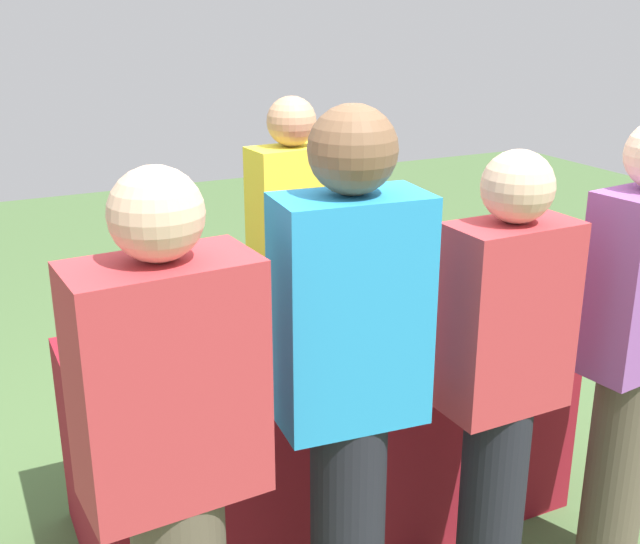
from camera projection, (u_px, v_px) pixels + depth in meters
ground_plane at (320, 510)px, 3.22m from camera, size 12.00×12.00×0.00m
tasting_table at (320, 426)px, 3.09m from camera, size 1.83×0.84×0.77m
wine_bottle_0 at (113, 322)px, 2.78m from camera, size 0.07×0.07×0.33m
wine_bottle_1 at (155, 321)px, 2.81m from camera, size 0.07×0.07×0.31m
wine_bottle_2 at (198, 308)px, 2.92m from camera, size 0.07×0.07×0.31m
wine_bottle_3 at (224, 299)px, 2.98m from camera, size 0.08×0.08×0.34m
wine_bottle_4 at (342, 295)px, 3.06m from camera, size 0.06×0.06×0.32m
wine_bottle_5 at (375, 277)px, 3.26m from camera, size 0.07×0.07×0.30m
wine_glass_0 at (262, 340)px, 2.69m from camera, size 0.07×0.07×0.14m
wine_glass_1 at (336, 329)px, 2.79m from camera, size 0.07×0.07×0.13m
wine_glass_2 at (463, 306)px, 3.00m from camera, size 0.07×0.07×0.13m
server_pouring at (293, 260)px, 3.52m from camera, size 0.38×0.23×1.57m
guest_0 at (174, 468)px, 1.96m from camera, size 0.45×0.27×1.62m
guest_1 at (349, 389)px, 2.20m from camera, size 0.42×0.25×1.72m
guest_2 at (501, 383)px, 2.43m from camera, size 0.39×0.22×1.56m
guest_3 at (634, 344)px, 2.61m from camera, size 0.40×0.25×1.62m
menu_board at (369, 319)px, 4.13m from camera, size 0.51×0.14×0.76m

